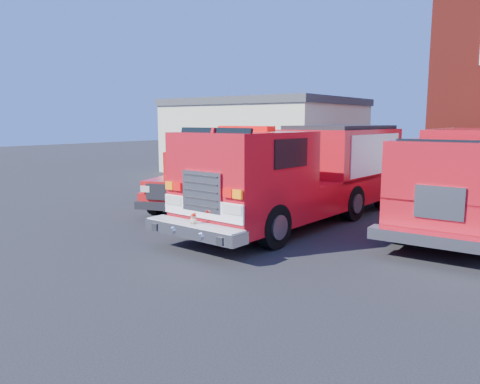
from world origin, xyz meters
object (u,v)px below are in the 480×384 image
Objects in this scene: side_building at (265,135)px; secondary_truck at (474,175)px; fire_engine at (305,172)px; pickup_truck at (204,180)px.

side_building reaches higher than secondary_truck.
secondary_truck is (4.28, 2.17, 0.01)m from fire_engine.
fire_engine is at bearing -50.52° from side_building.
pickup_truck is at bearing 178.50° from fire_engine.
side_building is at bearing 146.58° from secondary_truck.
fire_engine reaches higher than pickup_truck.
side_building reaches higher than pickup_truck.
pickup_truck is at bearing -66.19° from side_building.
pickup_truck is 8.78m from secondary_truck.
side_building is 1.56× the size of pickup_truck.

